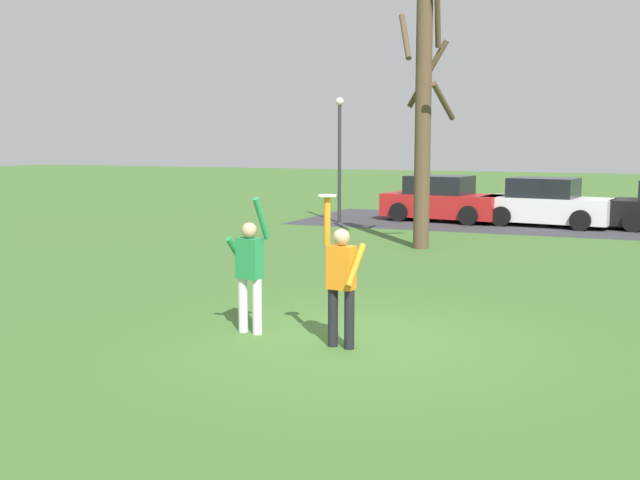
# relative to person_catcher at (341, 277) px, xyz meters

# --- Properties ---
(ground_plane) EXTENTS (120.00, 120.00, 0.00)m
(ground_plane) POSITION_rel_person_catcher_xyz_m (0.04, 0.42, -0.98)
(ground_plane) COLOR #426B2D
(person_catcher) EXTENTS (0.56, 0.49, 2.08)m
(person_catcher) POSITION_rel_person_catcher_xyz_m (0.00, 0.00, 0.00)
(person_catcher) COLOR black
(person_catcher) RESTS_ON ground_plane
(person_defender) EXTENTS (0.59, 0.49, 2.04)m
(person_defender) POSITION_rel_person_catcher_xyz_m (-1.54, 0.24, -0.00)
(person_defender) COLOR silver
(person_defender) RESTS_ON ground_plane
(frisbee_disc) EXTENTS (0.25, 0.25, 0.02)m
(frisbee_disc) POSITION_rel_person_catcher_xyz_m (-0.22, 0.03, 1.11)
(frisbee_disc) COLOR white
(frisbee_disc) RESTS_ON person_catcher
(parked_car_red) EXTENTS (4.31, 2.46, 1.59)m
(parked_car_red) POSITION_rel_person_catcher_xyz_m (-2.83, 17.08, -0.25)
(parked_car_red) COLOR red
(parked_car_red) RESTS_ON ground_plane
(parked_car_white) EXTENTS (4.31, 2.46, 1.59)m
(parked_car_white) POSITION_rel_person_catcher_xyz_m (0.74, 16.88, -0.25)
(parked_car_white) COLOR white
(parked_car_white) RESTS_ON ground_plane
(parking_strip) EXTENTS (17.21, 6.40, 0.01)m
(parking_strip) POSITION_rel_person_catcher_xyz_m (1.01, 17.14, -0.98)
(parking_strip) COLOR #38383D
(parking_strip) RESTS_ON ground_plane
(bare_tree_tall) EXTENTS (1.51, 1.34, 6.62)m
(bare_tree_tall) POSITION_rel_person_catcher_xyz_m (-1.63, 10.05, 2.39)
(bare_tree_tall) COLOR brown
(bare_tree_tall) RESTS_ON ground_plane
(lamppost_by_lot) EXTENTS (0.28, 0.28, 4.26)m
(lamppost_by_lot) POSITION_rel_person_catcher_xyz_m (-5.94, 15.14, 1.60)
(lamppost_by_lot) COLOR #2D2D33
(lamppost_by_lot) RESTS_ON ground_plane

